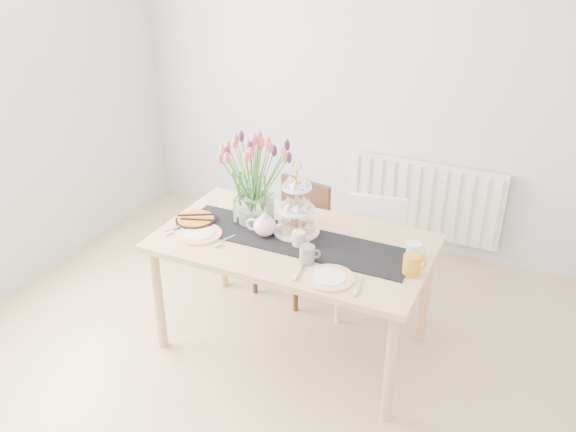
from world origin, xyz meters
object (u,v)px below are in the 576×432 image
at_px(cream_jug, 414,250).
at_px(tart_tin, 196,220).
at_px(teapot, 265,226).
at_px(mug_grey, 307,255).
at_px(cake_stand, 296,215).
at_px(plate_right, 330,278).
at_px(dining_table, 293,251).
at_px(plate_left, 200,234).
at_px(mug_orange, 411,265).
at_px(chair_white, 373,248).
at_px(chair_brown, 297,230).
at_px(radiator, 424,200).
at_px(mug_white, 299,239).
at_px(tulip_vase, 253,167).

relative_size(cream_jug, tart_tin, 0.33).
bearing_deg(teapot, mug_grey, -34.78).
relative_size(cake_stand, plate_right, 1.56).
distance_m(dining_table, cream_jug, 0.70).
relative_size(tart_tin, plate_left, 0.93).
bearing_deg(mug_orange, chair_white, 91.06).
relative_size(teapot, plate_right, 0.83).
bearing_deg(teapot, dining_table, 0.28).
xyz_separation_m(plate_left, plate_right, (0.88, -0.12, -0.00)).
distance_m(chair_brown, teapot, 0.73).
relative_size(radiator, mug_grey, 11.95).
bearing_deg(mug_white, chair_white, 60.86).
distance_m(tart_tin, mug_orange, 1.36).
height_order(radiator, mug_orange, mug_orange).
distance_m(cream_jug, mug_orange, 0.19).
relative_size(cream_jug, mug_orange, 0.75).
relative_size(radiator, cream_jug, 14.38).
xyz_separation_m(radiator, chair_brown, (-0.69, -0.89, 0.01)).
bearing_deg(mug_white, dining_table, 133.32).
distance_m(chair_white, mug_grey, 0.87).
distance_m(tulip_vase, cake_stand, 0.38).
bearing_deg(dining_table, radiator, 73.83).
bearing_deg(mug_grey, mug_orange, -19.48).
relative_size(radiator, mug_white, 13.33).
bearing_deg(plate_right, dining_table, 139.49).
relative_size(teapot, mug_white, 2.43).
height_order(chair_white, plate_left, chair_white).
bearing_deg(teapot, plate_right, -36.37).
bearing_deg(tart_tin, cream_jug, 7.34).
relative_size(dining_table, cream_jug, 19.18).
relative_size(radiator, cake_stand, 2.93).
distance_m(radiator, teapot, 1.68).
height_order(cream_jug, plate_left, cream_jug).
height_order(tulip_vase, mug_white, tulip_vase).
bearing_deg(chair_white, mug_white, -122.31).
bearing_deg(plate_left, tulip_vase, 51.01).
bearing_deg(cream_jug, chair_brown, 143.21).
height_order(cream_jug, plate_right, cream_jug).
bearing_deg(teapot, cake_stand, 30.04).
xyz_separation_m(cake_stand, cream_jug, (0.71, 0.03, -0.08)).
distance_m(chair_white, plate_right, 0.94).
relative_size(dining_table, mug_white, 17.77).
relative_size(chair_white, tulip_vase, 1.18).
bearing_deg(cream_jug, mug_white, -174.60).
bearing_deg(chair_brown, mug_white, -53.25).
bearing_deg(cake_stand, mug_white, -60.58).
bearing_deg(radiator, mug_grey, -98.81).
distance_m(tulip_vase, plate_left, 0.51).
xyz_separation_m(cream_jug, plate_left, (-1.21, -0.30, -0.03)).
xyz_separation_m(chair_brown, chair_white, (0.56, -0.01, -0.01)).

